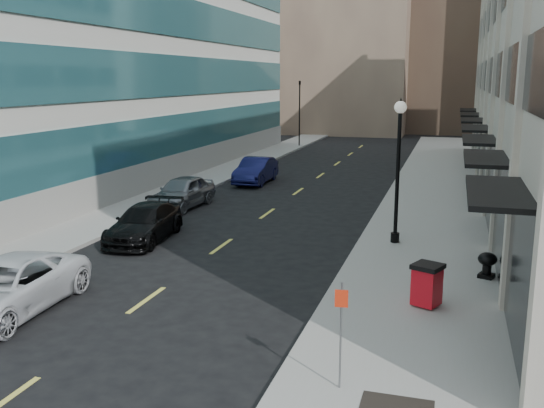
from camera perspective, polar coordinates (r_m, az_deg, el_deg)
The scene contains 16 objects.
sidewalk_right at distance 27.76m, azimuth 14.52°, elevation -1.71°, with size 5.00×80.00×0.15m, color gray.
sidewalk_left at distance 31.47m, azimuth -11.84°, elevation -0.01°, with size 3.00×80.00×0.15m, color gray.
building_left at distance 41.96m, azimuth -19.56°, elevation 16.09°, with size 16.14×46.00×20.00m.
skyline_tan_near at distance 76.41m, azimuth 7.68°, elevation 17.44°, with size 14.00×18.00×28.00m, color #9B8166.
skyline_tan_far at distance 88.02m, azimuth 2.04°, elevation 14.81°, with size 12.00×14.00×22.00m, color #9B8166.
grate_far at distance 12.50m, azimuth 11.64°, elevation -18.33°, with size 1.40×1.00×0.01m, color black.
road_centerline at distance 26.21m, azimuth -2.39°, elevation -2.28°, with size 0.15×68.20×0.01m.
traffic_signal at distance 56.74m, azimuth 2.63°, elevation 11.13°, with size 0.66×0.66×6.98m.
car_white_van at distance 18.29m, azimuth -23.78°, elevation -7.19°, with size 2.46×5.34×1.48m, color white.
car_black_pickup at distance 24.68m, azimuth -11.91°, elevation -1.76°, with size 1.96×4.83×1.40m, color black.
car_silver_sedan at distance 30.52m, azimuth -8.46°, elevation 1.11°, with size 1.85×4.61×1.57m, color gray.
car_blue_sedan at distance 37.29m, azimuth -1.53°, elevation 3.17°, with size 1.65×4.74×1.56m, color #121446.
trash_bin at distance 17.42m, azimuth 14.38°, elevation -7.26°, with size 0.98×0.98×1.21m.
lamppost at distance 23.29m, azimuth 11.80°, elevation 4.18°, with size 0.46×0.46×5.52m.
sign_post at distance 12.41m, azimuth 6.51°, elevation -10.83°, with size 0.27×0.07×2.27m.
urn_planter at distance 20.41m, azimuth 19.60°, elevation -5.21°, with size 0.59×0.59×0.82m.
Camera 1 is at (8.35, -7.02, 6.38)m, focal length 40.00 mm.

